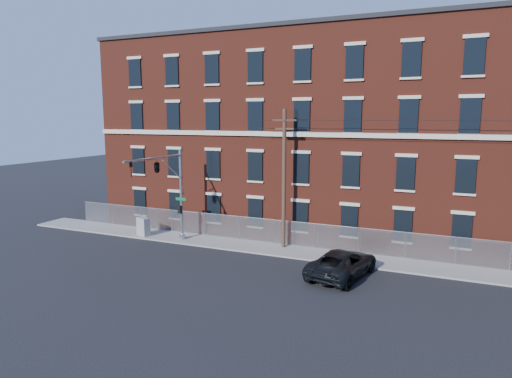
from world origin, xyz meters
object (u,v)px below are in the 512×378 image
object	(u,v)px
pickup_truck	(342,263)
utility_cabinet	(143,227)
utility_pole_near	(284,176)
traffic_signal_mast	(163,176)

from	to	relation	value
pickup_truck	utility_cabinet	bearing A→B (deg)	1.48
utility_pole_near	utility_cabinet	xyz separation A→B (m)	(-11.46, -1.40, -4.49)
utility_pole_near	pickup_truck	distance (m)	8.08
utility_pole_near	pickup_truck	world-z (taller)	utility_pole_near
utility_pole_near	utility_cabinet	world-z (taller)	utility_pole_near
utility_pole_near	utility_cabinet	distance (m)	12.39
utility_cabinet	utility_pole_near	bearing A→B (deg)	27.56
pickup_truck	utility_cabinet	xyz separation A→B (m)	(-16.74, 2.70, 0.03)
traffic_signal_mast	utility_pole_near	bearing A→B (deg)	23.14
traffic_signal_mast	utility_cabinet	size ratio (longest dim) A/B	4.83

